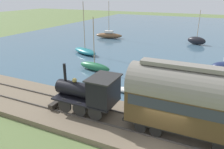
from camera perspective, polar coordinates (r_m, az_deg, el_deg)
The scene contains 12 objects.
ground_plane at distance 14.71m, azimuth 12.96°, elevation -17.65°, with size 200.00×200.00×0.00m, color #607542.
harbor_water at distance 56.36m, azimuth 23.37°, elevation 9.67°, with size 80.00×80.00×0.01m.
rail_embankment at distance 15.36m, azimuth 13.87°, elevation -14.95°, with size 5.66×56.00×0.53m.
steam_locomotive at distance 16.08m, azimuth -5.42°, elevation -4.42°, with size 2.49×5.29×3.51m.
passenger_coach at distance 13.81m, azimuth 20.22°, elevation -6.18°, with size 2.51×8.03×4.65m.
sailboat_brown at distance 47.01m, azimuth -0.81°, elevation 10.25°, with size 2.62×5.88×7.47m.
sailboat_teal at distance 34.59m, azimuth -7.04°, elevation 6.12°, with size 3.61×5.37×7.86m.
sailboat_black at distance 43.87m, azimuth 21.21°, elevation 8.29°, with size 2.43×3.67×6.15m.
sailboat_green at distance 26.90m, azimuth -4.59°, elevation 2.16°, with size 1.73×4.57×6.45m.
rowboat_off_pier at distance 26.96m, azimuth 19.40°, elevation 0.46°, with size 2.74×2.78×0.53m.
rowboat_mid_harbor at distance 21.02m, azimuth 4.41°, elevation -4.14°, with size 1.35×3.01×0.44m.
rowboat_far_out at distance 22.98m, azimuth 14.42°, elevation -2.69°, with size 2.64×2.52×0.34m.
Camera 1 is at (-11.51, -1.98, 8.95)m, focal length 35.00 mm.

